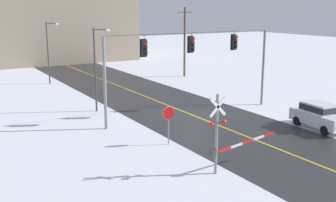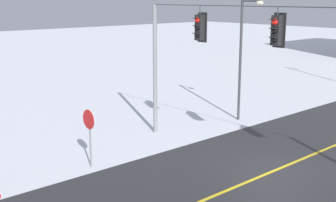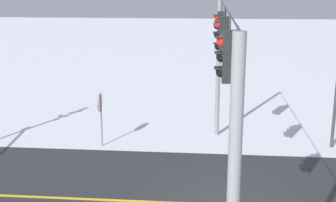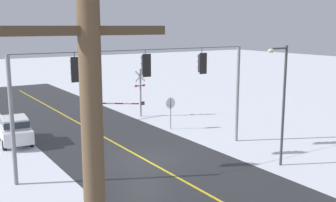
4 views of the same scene
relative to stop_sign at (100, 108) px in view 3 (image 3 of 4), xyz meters
The scene contains 2 objects.
signal_span 7.49m from the stop_sign, 44.88° to the left, with size 14.20×0.47×6.22m.
stop_sign is the anchor object (origin of this frame).
Camera 3 is at (13.29, -0.40, 6.82)m, focal length 48.77 mm.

